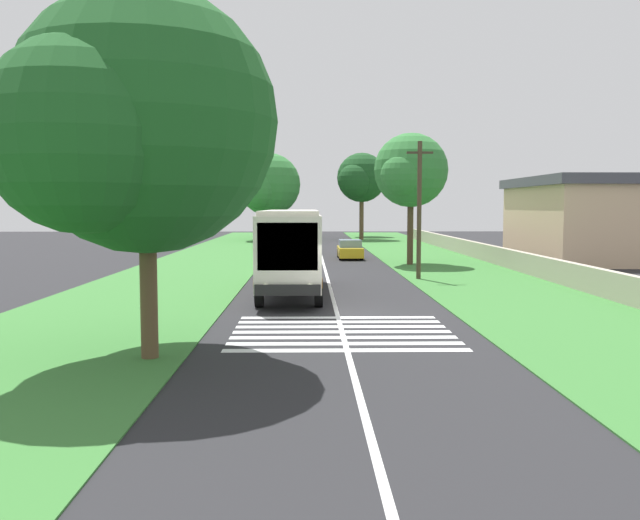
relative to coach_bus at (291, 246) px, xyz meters
name	(u,v)px	position (x,y,z in m)	size (l,w,h in m)	color
ground	(337,313)	(-5.39, -1.80, -2.15)	(160.00, 160.00, 0.00)	#262628
grass_verge_left	(187,273)	(9.61, 6.40, -2.13)	(120.00, 8.00, 0.04)	#387533
grass_verge_right	(464,272)	(9.61, -10.00, -2.13)	(120.00, 8.00, 0.04)	#387533
centre_line	(326,273)	(9.61, -1.80, -2.14)	(110.00, 0.16, 0.01)	silver
coach_bus	(291,246)	(0.00, 0.00, 0.00)	(11.16, 2.62, 3.73)	silver
zebra_crossing	(342,332)	(-9.17, -1.80, -2.14)	(5.85, 6.80, 0.01)	silver
trailing_car_0	(350,250)	(20.09, -3.88, -1.48)	(4.30, 1.78, 1.43)	gold
trailing_car_1	(302,246)	(25.09, -0.25, -1.48)	(4.30, 1.78, 1.43)	gold
roadside_tree_left_0	(138,130)	(-12.79, 3.51, 3.68)	(8.08, 6.62, 9.28)	brown
roadside_tree_left_1	(273,195)	(56.12, 3.68, 3.15)	(6.02, 5.06, 7.93)	#3D2D1E
roadside_tree_left_2	(267,186)	(47.17, 3.86, 4.05)	(8.34, 7.11, 9.89)	brown
roadside_tree_right_0	(409,173)	(14.91, -7.45, 3.99)	(5.85, 4.89, 8.68)	#4C3826
roadside_tree_right_1	(360,179)	(48.50, -6.81, 4.90)	(7.04, 5.71, 10.04)	brown
roadside_tree_right_2	(361,178)	(56.79, -7.55, 5.31)	(6.01, 4.86, 10.01)	brown
utility_pole	(419,208)	(5.81, -6.65, 1.68)	(0.24, 1.40, 7.29)	#473828
roadside_wall	(498,256)	(14.61, -13.40, -1.52)	(70.00, 0.40, 1.18)	#B2A893
roadside_building	(591,219)	(17.93, -20.97, 0.88)	(13.47, 9.41, 5.97)	beige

